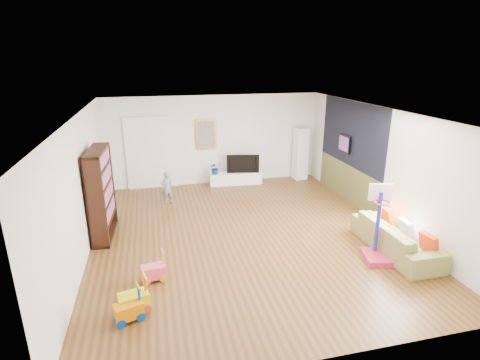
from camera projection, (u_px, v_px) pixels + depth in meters
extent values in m
cube|color=brown|center=(244.00, 234.00, 8.34)|extent=(6.50, 7.50, 0.00)
cube|color=white|center=(245.00, 113.00, 7.49)|extent=(6.50, 7.50, 0.00)
cube|color=silver|center=(214.00, 140.00, 11.37)|extent=(6.50, 0.00, 2.70)
cube|color=white|center=(321.00, 270.00, 4.45)|extent=(6.50, 0.00, 2.70)
cube|color=silver|center=(81.00, 189.00, 7.19)|extent=(0.00, 7.50, 2.70)
cube|color=silver|center=(381.00, 167.00, 8.63)|extent=(0.00, 7.50, 2.70)
cube|color=black|center=(351.00, 134.00, 9.76)|extent=(0.01, 3.20, 1.70)
cube|color=brown|center=(347.00, 183.00, 10.19)|extent=(0.01, 3.20, 1.00)
cube|color=white|center=(151.00, 154.00, 11.01)|extent=(1.45, 0.06, 2.10)
cube|color=gold|center=(206.00, 134.00, 11.22)|extent=(0.62, 0.06, 0.92)
cube|color=#7F3F8C|center=(344.00, 144.00, 10.03)|extent=(0.04, 0.56, 0.46)
cube|color=white|center=(235.00, 178.00, 11.59)|extent=(1.62, 0.50, 0.37)
cube|color=white|center=(300.00, 154.00, 11.90)|extent=(0.41, 0.41, 1.66)
cube|color=black|center=(101.00, 194.00, 8.00)|extent=(0.42, 1.36, 1.96)
imported|color=olive|center=(396.00, 238.00, 7.52)|extent=(0.82, 2.09, 0.61)
cube|color=#BE2448|center=(381.00, 225.00, 7.06)|extent=(0.64, 0.73, 1.50)
cube|color=#D6D700|center=(133.00, 295.00, 5.72)|extent=(0.50, 0.37, 0.60)
cube|color=orange|center=(128.00, 305.00, 5.54)|extent=(0.47, 0.37, 0.54)
cube|color=#FD506E|center=(153.00, 267.00, 6.54)|extent=(0.44, 0.31, 0.55)
imported|color=slate|center=(167.00, 188.00, 9.96)|extent=(0.38, 0.31, 0.89)
imported|color=black|center=(243.00, 163.00, 11.49)|extent=(1.00, 0.32, 0.57)
imported|color=navy|center=(215.00, 168.00, 11.31)|extent=(0.39, 0.35, 0.39)
cube|color=red|center=(429.00, 243.00, 6.92)|extent=(0.13, 0.38, 0.38)
cube|color=white|center=(406.00, 229.00, 7.49)|extent=(0.13, 0.39, 0.39)
cube|color=#C43701|center=(387.00, 217.00, 8.08)|extent=(0.15, 0.40, 0.39)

